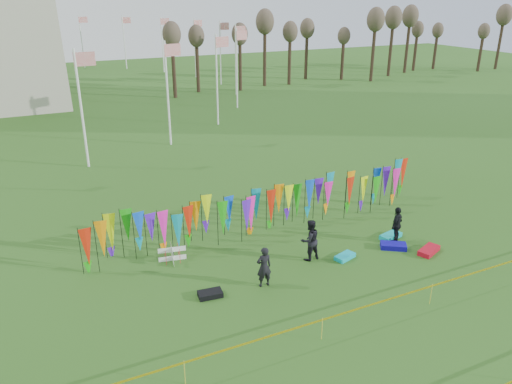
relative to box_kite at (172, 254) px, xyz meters
name	(u,v)px	position (x,y,z in m)	size (l,w,h in m)	color
ground	(341,296)	(5.27, -5.65, -0.35)	(160.00, 160.00, 0.00)	#295417
banner_row	(271,203)	(5.55, 1.11, 1.04)	(18.64, 0.64, 2.27)	black
caution_tape_near	(368,307)	(5.05, -7.59, 0.43)	(26.00, 0.02, 0.90)	yellow
tree_line	(355,33)	(37.27, 38.35, 5.82)	(53.92, 1.92, 7.84)	#3A271D
box_kite	(172,254)	(0.00, 0.00, 0.00)	(0.64, 0.64, 0.71)	red
person_left	(264,267)	(2.83, -3.62, 0.54)	(0.65, 0.48, 1.78)	black
person_mid	(310,240)	(5.68, -2.53, 0.62)	(0.95, 0.58, 1.95)	black
person_right	(397,225)	(10.37, -2.85, 0.56)	(1.07, 0.61, 1.83)	black
kite_bag_turquoise	(345,257)	(7.19, -3.19, -0.25)	(1.00, 0.50, 0.20)	#0DBACC
kite_bag_blue	(393,246)	(9.84, -3.36, -0.23)	(1.19, 0.62, 0.25)	#120AA9
kite_bag_red	(429,250)	(11.06, -4.42, -0.24)	(1.25, 0.57, 0.23)	red
kite_bag_black	(210,294)	(0.54, -3.41, -0.24)	(0.96, 0.56, 0.22)	black
kite_bag_teal	(391,236)	(10.43, -2.46, -0.24)	(1.16, 0.55, 0.22)	#0DBFC3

